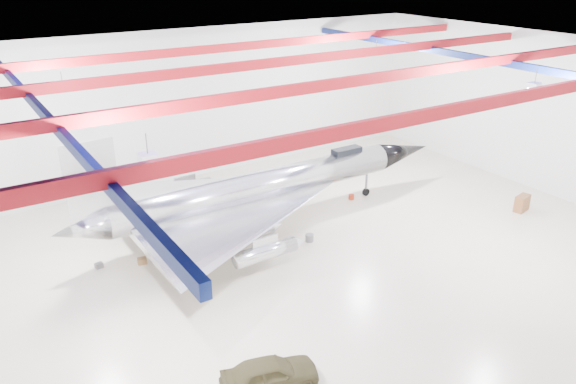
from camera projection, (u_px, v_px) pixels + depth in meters
floor at (300, 258)px, 31.49m from camera, size 40.00×40.00×0.00m
wall_back at (187, 106)px, 40.96m from camera, size 40.00×0.00×40.00m
wall_right at (538, 113)px, 39.26m from camera, size 0.00×30.00×30.00m
ceiling at (302, 60)px, 27.18m from camera, size 40.00×40.00×0.00m
ceiling_structure at (302, 74)px, 27.45m from camera, size 39.50×29.50×1.08m
jet_aircraft at (261, 190)px, 34.43m from camera, size 26.50×15.24×7.24m
jeep at (270, 374)px, 21.86m from camera, size 4.13×2.45×1.32m
desk at (522, 203)px, 37.09m from camera, size 1.28×0.82×1.08m
crate_ply at (142, 261)px, 30.86m from camera, size 0.55×0.47×0.34m
toolbox_red at (233, 205)px, 37.76m from camera, size 0.60×0.54×0.34m
engine_drum at (309, 238)px, 33.25m from camera, size 0.58×0.58×0.45m
parts_bin at (271, 211)px, 36.82m from camera, size 0.69×0.62×0.40m
crate_small at (99, 265)px, 30.47m from camera, size 0.45×0.38×0.28m
tool_chest at (351, 197)px, 38.97m from camera, size 0.46×0.46×0.35m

